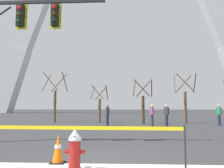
# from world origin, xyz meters

# --- Properties ---
(ground_plane) EXTENTS (240.00, 240.00, 0.00)m
(ground_plane) POSITION_xyz_m (0.00, 0.00, 0.00)
(ground_plane) COLOR #333335
(fire_hydrant) EXTENTS (0.46, 0.48, 0.99)m
(fire_hydrant) POSITION_xyz_m (-0.76, -0.73, 0.47)
(fire_hydrant) COLOR #5E0F0D
(fire_hydrant) RESTS_ON ground
(caution_tape_barrier) EXTENTS (4.57, 0.20, 1.04)m
(caution_tape_barrier) POSITION_xyz_m (-0.66, -0.91, 0.70)
(caution_tape_barrier) COLOR #232326
(caution_tape_barrier) RESTS_ON ground
(traffic_cone_mid_sidewalk) EXTENTS (0.36, 0.36, 0.73)m
(traffic_cone_mid_sidewalk) POSITION_xyz_m (-1.34, -0.04, 0.36)
(traffic_cone_mid_sidewalk) COLOR black
(traffic_cone_mid_sidewalk) RESTS_ON ground
(monument_arch) EXTENTS (60.23, 3.30, 54.19)m
(monument_arch) POSITION_xyz_m (0.00, 48.34, 23.68)
(monument_arch) COLOR silver
(monument_arch) RESTS_ON ground
(tree_far_left) EXTENTS (2.10, 2.11, 4.56)m
(tree_far_left) POSITION_xyz_m (-5.99, 15.08, 2.03)
(tree_far_left) COLOR brown
(tree_far_left) RESTS_ON ground
(tree_left_mid) EXTENTS (1.57, 1.58, 3.38)m
(tree_left_mid) POSITION_xyz_m (-1.92, 15.35, 1.50)
(tree_left_mid) COLOR brown
(tree_left_mid) RESTS_ON ground
(tree_center_left) EXTENTS (1.71, 1.72, 3.68)m
(tree_center_left) POSITION_xyz_m (1.91, 13.73, 1.64)
(tree_center_left) COLOR #473323
(tree_center_left) RESTS_ON ground
(tree_center_right) EXTENTS (1.98, 2.00, 4.31)m
(tree_center_right) POSITION_xyz_m (5.66, 14.74, 1.91)
(tree_center_right) COLOR brown
(tree_center_right) RESTS_ON ground
(pedestrian_walking_left) EXTENTS (0.38, 0.38, 1.59)m
(pedestrian_walking_left) POSITION_xyz_m (7.54, 12.31, 0.82)
(pedestrian_walking_left) COLOR #232847
(pedestrian_walking_left) RESTS_ON ground
(pedestrian_standing_center) EXTENTS (0.38, 0.38, 1.59)m
(pedestrian_standing_center) POSITION_xyz_m (3.42, 11.34, 0.82)
(pedestrian_standing_center) COLOR #232847
(pedestrian_standing_center) RESTS_ON ground
(pedestrian_walking_right) EXTENTS (0.32, 0.39, 1.59)m
(pedestrian_walking_right) POSITION_xyz_m (2.36, 11.30, 0.82)
(pedestrian_walking_right) COLOR #38383D
(pedestrian_walking_right) RESTS_ON ground
(pedestrian_near_trees) EXTENTS (0.32, 0.39, 1.59)m
(pedestrian_near_trees) POSITION_xyz_m (-0.94, 11.78, 0.82)
(pedestrian_near_trees) COLOR #232847
(pedestrian_near_trees) RESTS_ON ground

